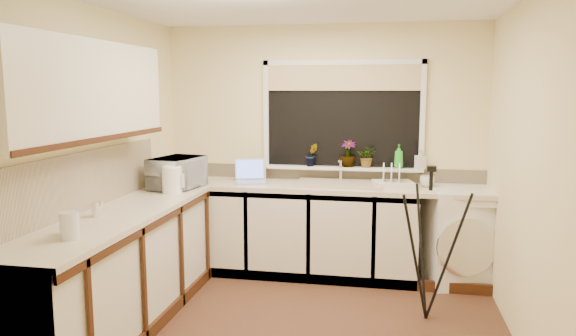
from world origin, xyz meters
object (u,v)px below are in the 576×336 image
(glass_jug, at_px, (70,226))
(soap_bottle_green, at_px, (399,156))
(kettle, at_px, (172,180))
(plant_b, at_px, (312,155))
(cup_back, at_px, (427,181))
(tripod, at_px, (429,244))
(plant_c, at_px, (348,154))
(steel_jar, at_px, (97,209))
(cup_left, at_px, (71,226))
(plant_d, at_px, (367,157))
(washing_machine, at_px, (462,235))
(laptop, at_px, (251,176))
(soap_bottle_clear, at_px, (420,159))
(dish_rack, at_px, (393,184))
(microwave, at_px, (177,173))

(glass_jug, distance_m, soap_bottle_green, 3.14)
(kettle, distance_m, plant_b, 1.42)
(glass_jug, relative_size, cup_back, 1.23)
(tripod, bearing_deg, plant_c, 136.31)
(glass_jug, bearing_deg, kettle, 88.78)
(kettle, height_order, steel_jar, kettle)
(cup_left, bearing_deg, plant_d, 52.62)
(steel_jar, distance_m, plant_c, 2.48)
(washing_machine, distance_m, cup_left, 3.45)
(laptop, height_order, cup_left, laptop)
(tripod, bearing_deg, steel_jar, -150.00)
(kettle, relative_size, plant_d, 1.10)
(plant_d, xyz_separation_m, soap_bottle_green, (0.31, -0.01, 0.01))
(washing_machine, relative_size, glass_jug, 5.41)
(washing_machine, xyz_separation_m, steel_jar, (-2.76, -1.65, 0.50))
(kettle, distance_m, cup_back, 2.36)
(steel_jar, distance_m, soap_bottle_clear, 2.99)
(soap_bottle_clear, distance_m, cup_back, 0.25)
(laptop, distance_m, kettle, 0.88)
(dish_rack, height_order, plant_d, plant_d)
(plant_d, bearing_deg, kettle, -151.69)
(washing_machine, xyz_separation_m, kettle, (-2.58, -0.71, 0.56))
(plant_d, height_order, cup_left, plant_d)
(washing_machine, xyz_separation_m, cup_left, (-2.67, -2.12, 0.50))
(laptop, xyz_separation_m, tripod, (1.66, -0.90, -0.34))
(plant_d, bearing_deg, soap_bottle_clear, -1.48)
(kettle, bearing_deg, glass_jug, -91.22)
(microwave, bearing_deg, glass_jug, -168.73)
(tripod, distance_m, steel_jar, 2.52)
(laptop, bearing_deg, soap_bottle_green, -11.27)
(microwave, height_order, plant_c, plant_c)
(washing_machine, bearing_deg, plant_c, 159.55)
(laptop, bearing_deg, soap_bottle_clear, -12.43)
(washing_machine, bearing_deg, plant_b, 162.70)
(plant_c, bearing_deg, steel_jar, -132.32)
(kettle, xyz_separation_m, soap_bottle_green, (1.98, 0.89, 0.15))
(dish_rack, relative_size, soap_bottle_green, 1.55)
(microwave, bearing_deg, cup_left, -170.76)
(tripod, bearing_deg, plant_d, 128.70)
(glass_jug, height_order, cup_left, glass_jug)
(cup_left, bearing_deg, laptop, 73.19)
(soap_bottle_green, distance_m, cup_left, 3.10)
(soap_bottle_clear, relative_size, cup_left, 1.71)
(soap_bottle_green, xyz_separation_m, cup_left, (-2.07, -2.30, -0.22))
(plant_b, bearing_deg, kettle, -142.43)
(plant_b, bearing_deg, cup_left, -118.12)
(tripod, distance_m, plant_c, 1.43)
(plant_b, height_order, plant_d, plant_b)
(soap_bottle_green, bearing_deg, glass_jug, -129.88)
(dish_rack, distance_m, glass_jug, 2.93)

